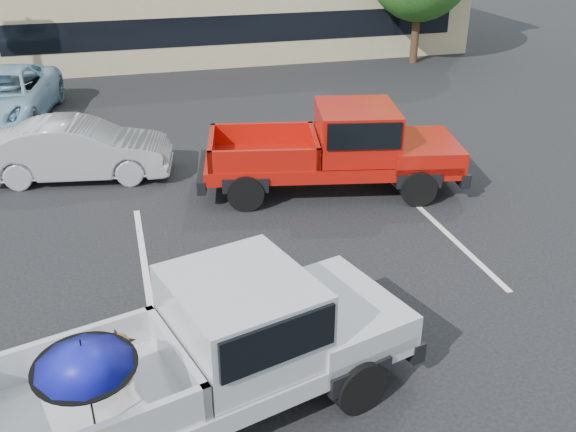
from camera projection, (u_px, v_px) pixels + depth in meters
name	position (u px, v px, depth m)	size (l,w,h in m)	color
ground	(336.00, 303.00, 10.73)	(90.00, 90.00, 0.00)	black
stripe_left	(145.00, 268.00, 11.75)	(0.12, 5.00, 0.01)	silver
stripe_right	(441.00, 228.00, 13.18)	(0.12, 5.00, 0.01)	silver
silver_pickup	(225.00, 342.00, 8.08)	(6.01, 3.43, 2.06)	black
red_pickup	(348.00, 145.00, 14.51)	(6.25, 3.22, 1.96)	black
silver_sedan	(79.00, 150.00, 15.30)	(1.51, 4.32, 1.42)	#A2A6A9
blue_suv	(1.00, 97.00, 19.09)	(2.62, 5.69, 1.58)	#85ADC6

